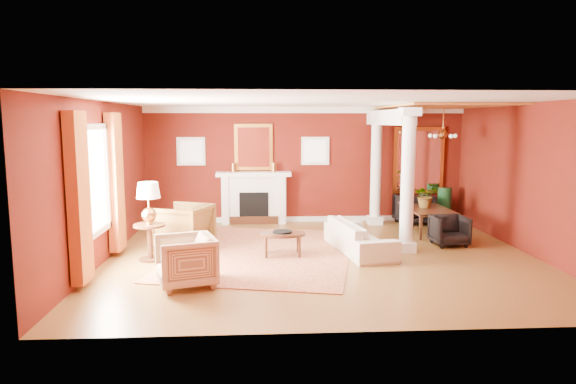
{
  "coord_description": "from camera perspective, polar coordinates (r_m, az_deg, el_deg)",
  "views": [
    {
      "loc": [
        -1.17,
        -9.39,
        2.55
      ],
      "look_at": [
        -0.6,
        0.66,
        1.15
      ],
      "focal_mm": 32.0,
      "sensor_mm": 36.0,
      "label": 1
    }
  ],
  "objects": [
    {
      "name": "amber_ceiling",
      "position": [
        11.85,
        16.79,
        9.13
      ],
      "size": [
        2.3,
        3.4,
        0.04
      ],
      "primitive_type": "cube",
      "color": "#D3883E",
      "rests_on": "room_shell"
    },
    {
      "name": "coffee_book",
      "position": [
        9.71,
        -0.58,
        -3.95
      ],
      "size": [
        0.15,
        0.07,
        0.2
      ],
      "primitive_type": "imported",
      "rotation": [
        0.0,
        0.0,
        0.35
      ],
      "color": "black",
      "rests_on": "coffee_table"
    },
    {
      "name": "header_beam",
      "position": [
        11.65,
        11.11,
        8.11
      ],
      "size": [
        0.3,
        3.2,
        0.32
      ],
      "primitive_type": "cube",
      "color": "white",
      "rests_on": "column_front"
    },
    {
      "name": "ground",
      "position": [
        9.8,
        3.74,
        -7.18
      ],
      "size": [
        8.0,
        8.0,
        0.0
      ],
      "primitive_type": "plane",
      "color": "brown",
      "rests_on": "ground"
    },
    {
      "name": "armchair_stripe",
      "position": [
        8.15,
        -11.3,
        -7.25
      ],
      "size": [
        1.02,
        1.05,
        0.87
      ],
      "primitive_type": "imported",
      "rotation": [
        0.0,
        0.0,
        -1.26
      ],
      "color": "#CCB288",
      "rests_on": "ground"
    },
    {
      "name": "dining_chair_near",
      "position": [
        11.08,
        17.5,
        -3.96
      ],
      "size": [
        0.7,
        0.66,
        0.68
      ],
      "primitive_type": "imported",
      "rotation": [
        0.0,
        0.0,
        0.07
      ],
      "color": "black",
      "rests_on": "ground"
    },
    {
      "name": "sofa",
      "position": [
        10.15,
        7.95,
        -4.36
      ],
      "size": [
        0.96,
        2.14,
        0.81
      ],
      "primitive_type": "imported",
      "rotation": [
        0.0,
        0.0,
        1.75
      ],
      "color": "beige",
      "rests_on": "ground"
    },
    {
      "name": "armchair_leopard",
      "position": [
        10.52,
        -11.56,
        -3.51
      ],
      "size": [
        1.2,
        1.23,
        0.99
      ],
      "primitive_type": "imported",
      "rotation": [
        0.0,
        0.0,
        -1.96
      ],
      "color": "black",
      "rests_on": "ground"
    },
    {
      "name": "crown_trim",
      "position": [
        12.9,
        1.96,
        9.11
      ],
      "size": [
        8.0,
        0.08,
        0.16
      ],
      "primitive_type": "cube",
      "color": "white",
      "rests_on": "room_shell"
    },
    {
      "name": "dining_table",
      "position": [
        12.2,
        15.31,
        -2.25
      ],
      "size": [
        0.59,
        1.65,
        0.91
      ],
      "primitive_type": "imported",
      "rotation": [
        0.0,
        0.0,
        1.58
      ],
      "color": "black",
      "rests_on": "ground"
    },
    {
      "name": "flank_window_left",
      "position": [
        12.98,
        -10.73,
        4.47
      ],
      "size": [
        0.7,
        0.07,
        0.7
      ],
      "color": "white",
      "rests_on": "room_shell"
    },
    {
      "name": "room_shell",
      "position": [
        9.48,
        3.85,
        4.68
      ],
      "size": [
        8.04,
        7.04,
        2.92
      ],
      "color": "#60120D",
      "rests_on": "ground"
    },
    {
      "name": "dining_chair_far",
      "position": [
        13.15,
        13.77,
        -1.69
      ],
      "size": [
        0.91,
        0.87,
        0.82
      ],
      "primitive_type": "imported",
      "rotation": [
        0.0,
        0.0,
        3.32
      ],
      "color": "black",
      "rests_on": "ground"
    },
    {
      "name": "flank_window_right",
      "position": [
        12.95,
        3.04,
        4.58
      ],
      "size": [
        0.7,
        0.07,
        0.7
      ],
      "color": "white",
      "rests_on": "room_shell"
    },
    {
      "name": "base_trim",
      "position": [
        13.14,
        1.91,
        -3.01
      ],
      "size": [
        8.0,
        0.08,
        0.12
      ],
      "primitive_type": "cube",
      "color": "white",
      "rests_on": "ground"
    },
    {
      "name": "overmantel_mirror",
      "position": [
        12.86,
        -3.86,
        5.0
      ],
      "size": [
        0.95,
        0.07,
        1.15
      ],
      "color": "gold",
      "rests_on": "fireplace"
    },
    {
      "name": "rug",
      "position": [
        10.02,
        -2.64,
        -6.78
      ],
      "size": [
        4.13,
        4.96,
        0.02
      ],
      "primitive_type": "cube",
      "rotation": [
        0.0,
        0.0,
        -0.22
      ],
      "color": "maroon",
      "rests_on": "ground"
    },
    {
      "name": "column_front",
      "position": [
        10.17,
        13.16,
        1.37
      ],
      "size": [
        0.36,
        0.36,
        2.8
      ],
      "color": "white",
      "rests_on": "ground"
    },
    {
      "name": "chandelier",
      "position": [
        11.91,
        16.82,
        6.13
      ],
      "size": [
        0.6,
        0.62,
        0.75
      ],
      "color": "#A97235",
      "rests_on": "room_shell"
    },
    {
      "name": "potted_plant",
      "position": [
        12.09,
        15.1,
        0.93
      ],
      "size": [
        0.66,
        0.69,
        0.45
      ],
      "primitive_type": "imported",
      "rotation": [
        0.0,
        0.0,
        0.28
      ],
      "color": "#26591E",
      "rests_on": "dining_table"
    },
    {
      "name": "coffee_table",
      "position": [
        9.73,
        -0.63,
        -4.81
      ],
      "size": [
        0.89,
        0.89,
        0.45
      ],
      "rotation": [
        0.0,
        0.0,
        0.2
      ],
      "color": "black",
      "rests_on": "ground"
    },
    {
      "name": "fireplace",
      "position": [
        12.85,
        -3.81,
        -0.63
      ],
      "size": [
        1.85,
        0.42,
        1.29
      ],
      "color": "white",
      "rests_on": "ground"
    },
    {
      "name": "column_back",
      "position": [
        12.77,
        9.75,
        2.75
      ],
      "size": [
        0.36,
        0.36,
        2.8
      ],
      "color": "white",
      "rests_on": "ground"
    },
    {
      "name": "dining_mirror",
      "position": [
        13.51,
        14.31,
        3.42
      ],
      "size": [
        1.3,
        0.07,
        1.7
      ],
      "color": "gold",
      "rests_on": "room_shell"
    },
    {
      "name": "left_window",
      "position": [
        9.27,
        -20.33,
        0.44
      ],
      "size": [
        0.21,
        2.55,
        2.6
      ],
      "color": "white",
      "rests_on": "room_shell"
    },
    {
      "name": "green_urn",
      "position": [
        13.4,
        16.95,
        -1.84
      ],
      "size": [
        0.38,
        0.38,
        0.92
      ],
      "color": "#133D1C",
      "rests_on": "ground"
    },
    {
      "name": "side_table",
      "position": [
        9.67,
        -15.2,
        -1.77
      ],
      "size": [
        0.58,
        0.58,
        1.45
      ],
      "rotation": [
        0.0,
        0.0,
        -0.0
      ],
      "color": "black",
      "rests_on": "ground"
    }
  ]
}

